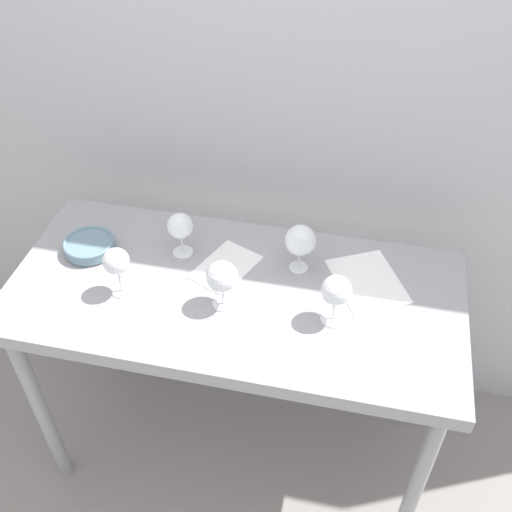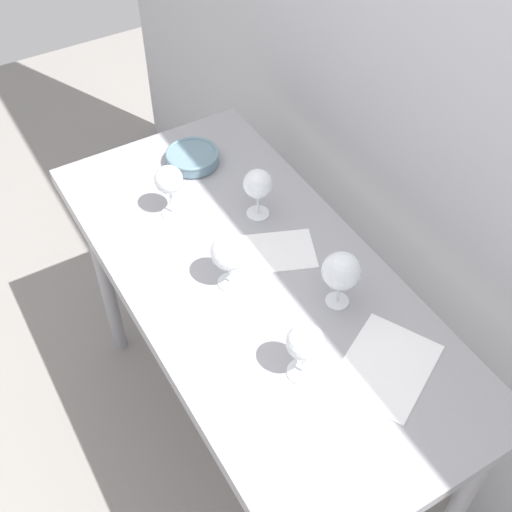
% 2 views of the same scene
% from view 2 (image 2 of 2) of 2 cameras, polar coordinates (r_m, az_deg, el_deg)
% --- Properties ---
extents(ground_plane, '(6.00, 6.00, 0.00)m').
position_cam_2_polar(ground_plane, '(2.50, 0.08, -15.47)').
color(ground_plane, gray).
extents(back_wall, '(3.80, 0.04, 2.60)m').
position_cam_2_polar(back_wall, '(1.73, 14.61, 13.45)').
color(back_wall, '#B7B7BC').
rests_on(back_wall, ground_plane).
extents(steel_counter, '(1.40, 0.65, 0.90)m').
position_cam_2_polar(steel_counter, '(1.83, -0.06, -3.97)').
color(steel_counter, '#98989D').
rests_on(steel_counter, ground_plane).
extents(wine_glass_far_right, '(0.10, 0.10, 0.17)m').
position_cam_2_polar(wine_glass_far_right, '(1.62, 7.32, -1.36)').
color(wine_glass_far_right, white).
rests_on(wine_glass_far_right, steel_counter).
extents(wine_glass_far_left, '(0.08, 0.08, 0.16)m').
position_cam_2_polar(wine_glass_far_left, '(1.85, 0.17, 6.09)').
color(wine_glass_far_left, white).
rests_on(wine_glass_far_left, steel_counter).
extents(wine_glass_near_right, '(0.09, 0.09, 0.16)m').
position_cam_2_polar(wine_glass_near_right, '(1.48, 4.22, -7.48)').
color(wine_glass_near_right, white).
rests_on(wine_glass_near_right, steel_counter).
extents(wine_glass_near_center, '(0.09, 0.09, 0.16)m').
position_cam_2_polar(wine_glass_near_center, '(1.66, -2.34, 0.22)').
color(wine_glass_near_center, white).
rests_on(wine_glass_near_center, steel_counter).
extents(wine_glass_near_left, '(0.08, 0.08, 0.17)m').
position_cam_2_polar(wine_glass_near_left, '(1.86, -7.48, 6.40)').
color(wine_glass_near_left, white).
rests_on(wine_glass_near_left, steel_counter).
extents(tasting_sheet_upper, '(0.28, 0.31, 0.00)m').
position_cam_2_polar(tasting_sheet_upper, '(1.61, 11.12, -9.24)').
color(tasting_sheet_upper, white).
rests_on(tasting_sheet_upper, steel_counter).
extents(tasting_sheet_lower, '(0.22, 0.26, 0.00)m').
position_cam_2_polar(tasting_sheet_lower, '(1.81, 1.62, 0.37)').
color(tasting_sheet_lower, white).
rests_on(tasting_sheet_lower, steel_counter).
extents(tasting_bowl, '(0.17, 0.17, 0.04)m').
position_cam_2_polar(tasting_bowl, '(2.09, -5.46, 8.43)').
color(tasting_bowl, beige).
rests_on(tasting_bowl, steel_counter).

